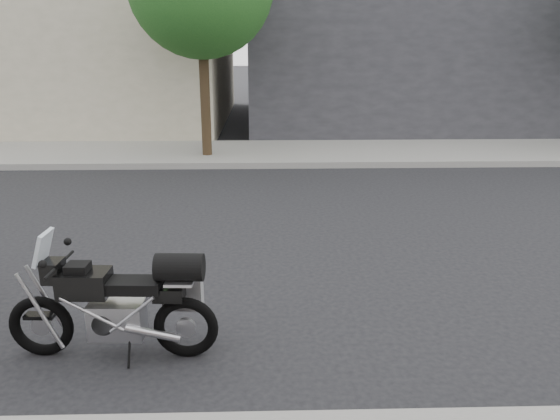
# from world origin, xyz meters

# --- Properties ---
(ground) EXTENTS (120.00, 120.00, 0.00)m
(ground) POSITION_xyz_m (0.00, 0.00, 0.00)
(ground) COLOR black
(ground) RESTS_ON ground
(far_sidewalk) EXTENTS (44.00, 3.00, 0.15)m
(far_sidewalk) POSITION_xyz_m (0.00, -6.50, 0.07)
(far_sidewalk) COLOR gray
(far_sidewalk) RESTS_ON ground
(far_building_dark) EXTENTS (16.00, 11.00, 7.00)m
(far_building_dark) POSITION_xyz_m (-7.00, -13.50, 3.50)
(far_building_dark) COLOR #2B2A30
(far_building_dark) RESTS_ON ground
(far_building_cream) EXTENTS (14.00, 11.00, 8.00)m
(far_building_cream) POSITION_xyz_m (9.00, -13.50, 4.00)
(far_building_cream) COLOR #AAA288
(far_building_cream) RESTS_ON ground
(motorcycle) EXTENTS (2.00, 0.64, 1.26)m
(motorcycle) POSITION_xyz_m (1.87, 2.91, 0.54)
(motorcycle) COLOR black
(motorcycle) RESTS_ON ground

